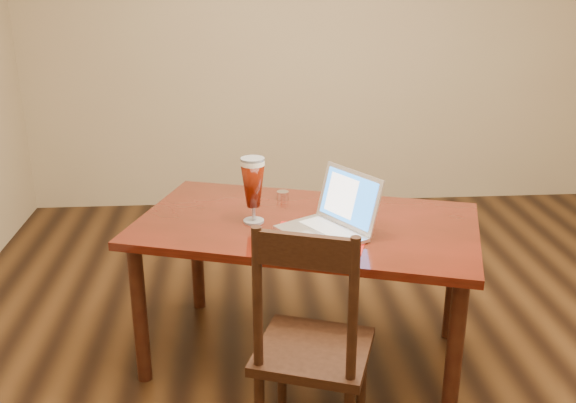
{
  "coord_description": "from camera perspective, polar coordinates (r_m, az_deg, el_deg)",
  "views": [
    {
      "loc": [
        -0.61,
        -2.46,
        1.8
      ],
      "look_at": [
        -0.41,
        0.1,
        0.87
      ],
      "focal_mm": 40.0,
      "sensor_mm": 36.0,
      "label": 1
    }
  ],
  "objects": [
    {
      "name": "dining_table",
      "position": [
        2.95,
        1.53,
        -3.12
      ],
      "size": [
        1.72,
        1.29,
        1.02
      ],
      "rotation": [
        0.0,
        0.0,
        -0.31
      ],
      "color": "#4E120A",
      "rests_on": "ground"
    },
    {
      "name": "dining_chair",
      "position": [
        2.47,
        2.1,
        -12.89
      ],
      "size": [
        0.53,
        0.51,
        0.99
      ],
      "rotation": [
        0.0,
        0.0,
        -0.34
      ],
      "color": "black",
      "rests_on": "ground"
    },
    {
      "name": "ground",
      "position": [
        3.11,
        8.03,
        -15.74
      ],
      "size": [
        5.0,
        5.0,
        0.0
      ],
      "primitive_type": "plane",
      "color": "black",
      "rests_on": "ground"
    }
  ]
}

